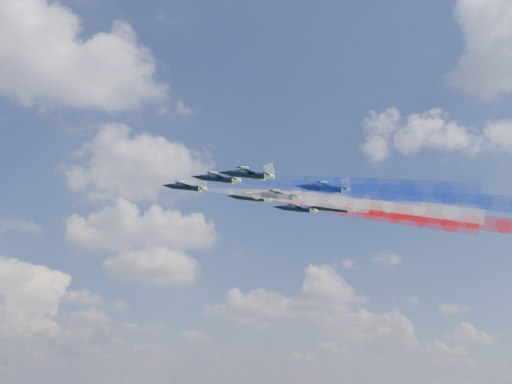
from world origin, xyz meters
name	(u,v)px	position (x,y,z in m)	size (l,w,h in m)	color
jet_lead	(186,187)	(-4.78, -10.71, 135.41)	(9.48, 11.85, 3.16)	black
trail_lead	(283,196)	(13.35, -24.96, 130.95)	(3.95, 36.49, 3.95)	silver
jet_inner_left	(218,179)	(-0.86, -23.83, 133.69)	(9.48, 11.85, 3.16)	black
trail_inner_left	(327,188)	(17.26, -38.07, 129.23)	(3.95, 36.49, 3.95)	#1833CD
jet_inner_right	(251,198)	(11.09, -10.01, 134.65)	(9.48, 11.85, 3.16)	black
trail_inner_right	(349,207)	(29.21, -24.25, 130.19)	(3.95, 36.49, 3.95)	red
jet_outer_left	(248,175)	(1.42, -37.18, 130.52)	(9.48, 11.85, 3.16)	black
trail_outer_left	(371,185)	(19.54, -51.43, 126.06)	(3.95, 36.49, 3.95)	#1833CD
jet_center_third	(278,196)	(12.55, -23.94, 131.23)	(9.48, 11.85, 3.16)	black
trail_center_third	(388,206)	(30.68, -38.18, 126.77)	(3.95, 36.49, 3.95)	silver
jet_outer_right	(297,209)	(23.17, -8.80, 133.41)	(9.48, 11.85, 3.16)	black
trail_outer_right	(395,219)	(41.29, -23.04, 128.95)	(3.95, 36.49, 3.95)	red
jet_rear_left	(325,188)	(17.34, -37.14, 129.45)	(9.48, 11.85, 3.16)	black
trail_rear_left	(449,199)	(35.47, -51.39, 124.99)	(3.95, 36.49, 3.95)	#1833CD
jet_rear_right	(333,209)	(26.26, -22.20, 130.15)	(9.48, 11.85, 3.16)	black
trail_rear_right	(442,219)	(44.39, -36.45, 125.69)	(3.95, 36.49, 3.95)	red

